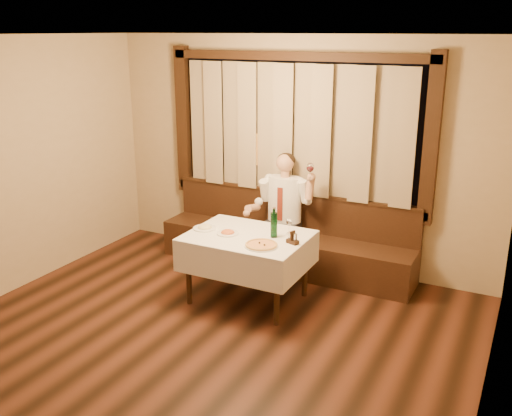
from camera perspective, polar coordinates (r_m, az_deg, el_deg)
The scene contains 10 objects.
room at distance 5.24m, azimuth -4.60°, elevation 2.49°, with size 5.01×6.01×2.81m.
banquette at distance 7.09m, azimuth 3.01°, elevation -3.54°, with size 3.20×0.61×0.94m.
dining_table at distance 6.11m, azimuth -0.85°, elevation -3.63°, with size 1.27×0.97×0.76m.
pizza at distance 5.75m, azimuth 0.53°, elevation -3.72°, with size 0.34×0.34×0.04m.
pasta_red at distance 6.10m, azimuth -2.85°, elevation -2.31°, with size 0.24×0.24×0.08m.
pasta_cream at distance 6.26m, azimuth -5.16°, elevation -1.79°, with size 0.25×0.25×0.09m.
green_bottle at distance 5.96m, azimuth 1.80°, elevation -1.65°, with size 0.07×0.07×0.33m.
table_wine_glass at distance 6.07m, azimuth 3.33°, elevation -1.48°, with size 0.06×0.06×0.17m.
cruet_caddy at distance 5.82m, azimuth 3.68°, elevation -3.12°, with size 0.14×0.10×0.14m.
seated_man at distance 6.85m, azimuth 2.66°, elevation 0.35°, with size 0.80×0.60×1.45m.
Camera 1 is at (2.66, -3.34, 2.85)m, focal length 40.00 mm.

